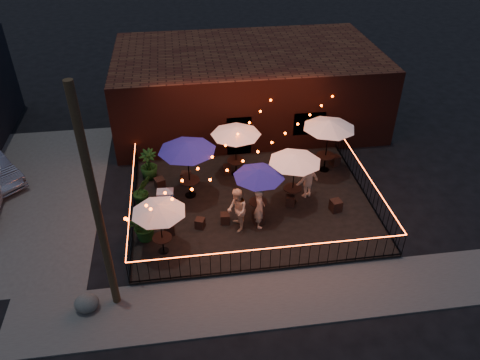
# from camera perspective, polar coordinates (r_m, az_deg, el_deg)

# --- Properties ---
(ground) EXTENTS (110.00, 110.00, 0.00)m
(ground) POSITION_cam_1_polar(r_m,az_deg,el_deg) (18.78, 2.47, -6.80)
(ground) COLOR black
(ground) RESTS_ON ground
(patio) EXTENTS (10.00, 8.00, 0.15)m
(patio) POSITION_cam_1_polar(r_m,az_deg,el_deg) (20.24, 1.48, -2.91)
(patio) COLOR black
(patio) RESTS_ON ground
(sidewalk) EXTENTS (18.00, 2.50, 0.05)m
(sidewalk) POSITION_cam_1_polar(r_m,az_deg,el_deg) (16.53, 4.51, -14.16)
(sidewalk) COLOR #464340
(sidewalk) RESTS_ON ground
(brick_building) EXTENTS (14.00, 8.00, 4.00)m
(brick_building) POSITION_cam_1_polar(r_m,az_deg,el_deg) (26.23, 0.86, 11.34)
(brick_building) COLOR #33140D
(brick_building) RESTS_ON ground
(utility_pole) EXTENTS (0.26, 0.26, 8.00)m
(utility_pole) POSITION_cam_1_polar(r_m,az_deg,el_deg) (14.26, -17.07, -3.42)
(utility_pole) COLOR #312414
(utility_pole) RESTS_ON ground
(fence_front) EXTENTS (10.00, 0.04, 1.04)m
(fence_front) POSITION_cam_1_polar(r_m,az_deg,el_deg) (16.89, 3.73, -9.58)
(fence_front) COLOR black
(fence_front) RESTS_ON patio
(fence_left) EXTENTS (0.04, 8.00, 1.04)m
(fence_left) POSITION_cam_1_polar(r_m,az_deg,el_deg) (19.82, -12.93, -2.74)
(fence_left) COLOR black
(fence_left) RESTS_ON patio
(fence_right) EXTENTS (0.04, 8.00, 1.04)m
(fence_right) POSITION_cam_1_polar(r_m,az_deg,el_deg) (21.17, 14.98, -0.38)
(fence_right) COLOR black
(fence_right) RESTS_ON patio
(festoon_lights) EXTENTS (10.02, 8.72, 1.32)m
(festoon_lights) POSITION_cam_1_polar(r_m,az_deg,el_deg) (18.47, -1.35, 2.25)
(festoon_lights) COLOR #E63300
(festoon_lights) RESTS_ON ground
(cafe_table_0) EXTENTS (2.64, 2.64, 2.20)m
(cafe_table_0) POSITION_cam_1_polar(r_m,az_deg,el_deg) (16.83, -9.91, -3.55)
(cafe_table_0) COLOR black
(cafe_table_0) RESTS_ON patio
(cafe_table_1) EXTENTS (2.79, 2.79, 2.69)m
(cafe_table_1) POSITION_cam_1_polar(r_m,az_deg,el_deg) (19.34, -6.48, 3.98)
(cafe_table_1) COLOR black
(cafe_table_1) RESTS_ON patio
(cafe_table_2) EXTENTS (2.64, 2.64, 2.28)m
(cafe_table_2) POSITION_cam_1_polar(r_m,az_deg,el_deg) (18.28, 2.32, 0.77)
(cafe_table_2) COLOR black
(cafe_table_2) RESTS_ON patio
(cafe_table_3) EXTENTS (2.57, 2.57, 2.50)m
(cafe_table_3) POSITION_cam_1_polar(r_m,az_deg,el_deg) (20.76, -0.51, 5.94)
(cafe_table_3) COLOR black
(cafe_table_3) RESTS_ON patio
(cafe_table_4) EXTENTS (2.32, 2.32, 2.41)m
(cafe_table_4) POSITION_cam_1_polar(r_m,az_deg,el_deg) (19.08, 6.73, 2.57)
(cafe_table_4) COLOR black
(cafe_table_4) RESTS_ON patio
(cafe_table_5) EXTENTS (2.53, 2.53, 2.63)m
(cafe_table_5) POSITION_cam_1_polar(r_m,az_deg,el_deg) (21.40, 10.84, 6.61)
(cafe_table_5) COLOR black
(cafe_table_5) RESTS_ON patio
(bistro_chair_0) EXTENTS (0.41, 0.41, 0.48)m
(bistro_chair_0) POSITION_cam_1_polar(r_m,az_deg,el_deg) (18.71, -8.62, -5.84)
(bistro_chair_0) COLOR black
(bistro_chair_0) RESTS_ON patio
(bistro_chair_1) EXTENTS (0.46, 0.46, 0.42)m
(bistro_chair_1) POSITION_cam_1_polar(r_m,az_deg,el_deg) (18.85, -4.90, -5.27)
(bistro_chair_1) COLOR black
(bistro_chair_1) RESTS_ON patio
(bistro_chair_2) EXTENTS (0.54, 0.54, 0.50)m
(bistro_chair_2) POSITION_cam_1_polar(r_m,az_deg,el_deg) (21.20, -9.74, -0.42)
(bistro_chair_2) COLOR black
(bistro_chair_2) RESTS_ON patio
(bistro_chair_3) EXTENTS (0.51, 0.51, 0.51)m
(bistro_chair_3) POSITION_cam_1_polar(r_m,az_deg,el_deg) (21.41, -6.60, 0.31)
(bistro_chair_3) COLOR black
(bistro_chair_3) RESTS_ON patio
(bistro_chair_4) EXTENTS (0.40, 0.40, 0.44)m
(bistro_chair_4) POSITION_cam_1_polar(r_m,az_deg,el_deg) (19.01, -1.83, -4.70)
(bistro_chair_4) COLOR black
(bistro_chair_4) RESTS_ON patio
(bistro_chair_5) EXTENTS (0.46, 0.46, 0.52)m
(bistro_chair_5) POSITION_cam_1_polar(r_m,az_deg,el_deg) (19.01, 2.24, -4.56)
(bistro_chair_5) COLOR black
(bistro_chair_5) RESTS_ON patio
(bistro_chair_6) EXTENTS (0.38, 0.38, 0.43)m
(bistro_chair_6) POSITION_cam_1_polar(r_m,az_deg,el_deg) (21.90, -1.57, 1.31)
(bistro_chair_6) COLOR black
(bistro_chair_6) RESTS_ON patio
(bistro_chair_7) EXTENTS (0.56, 0.56, 0.52)m
(bistro_chair_7) POSITION_cam_1_polar(r_m,az_deg,el_deg) (21.68, 3.16, 1.01)
(bistro_chair_7) COLOR black
(bistro_chair_7) RESTS_ON patio
(bistro_chair_8) EXTENTS (0.46, 0.46, 0.43)m
(bistro_chair_8) POSITION_cam_1_polar(r_m,az_deg,el_deg) (20.04, 6.15, -2.54)
(bistro_chair_8) COLOR black
(bistro_chair_8) RESTS_ON patio
(bistro_chair_9) EXTENTS (0.51, 0.51, 0.51)m
(bistro_chair_9) POSITION_cam_1_polar(r_m,az_deg,el_deg) (20.01, 11.59, -3.07)
(bistro_chair_9) COLOR black
(bistro_chair_9) RESTS_ON patio
(bistro_chair_10) EXTENTS (0.49, 0.49, 0.46)m
(bistro_chair_10) POSITION_cam_1_polar(r_m,az_deg,el_deg) (22.24, 7.65, 1.58)
(bistro_chair_10) COLOR black
(bistro_chair_10) RESTS_ON patio
(bistro_chair_11) EXTENTS (0.52, 0.52, 0.48)m
(bistro_chair_11) POSITION_cam_1_polar(r_m,az_deg,el_deg) (22.96, 11.49, 2.36)
(bistro_chair_11) COLOR black
(bistro_chair_11) RESTS_ON patio
(patron_a) EXTENTS (0.44, 0.66, 1.79)m
(patron_a) POSITION_cam_1_polar(r_m,az_deg,el_deg) (18.46, 2.39, -3.41)
(patron_a) COLOR #D9A995
(patron_a) RESTS_ON patio
(patron_b) EXTENTS (0.79, 0.97, 1.88)m
(patron_b) POSITION_cam_1_polar(r_m,az_deg,el_deg) (18.26, -0.36, -3.69)
(patron_b) COLOR tan
(patron_b) RESTS_ON patio
(patron_c) EXTENTS (1.34, 1.06, 1.82)m
(patron_c) POSITION_cam_1_polar(r_m,az_deg,el_deg) (20.25, 8.21, 0.16)
(patron_c) COLOR #DCAA91
(patron_c) RESTS_ON patio
(potted_shrub_a) EXTENTS (1.34, 1.20, 1.35)m
(potted_shrub_a) POSITION_cam_1_polar(r_m,az_deg,el_deg) (18.35, -11.43, -5.38)
(potted_shrub_a) COLOR #103D0D
(potted_shrub_a) RESTS_ON patio
(potted_shrub_b) EXTENTS (1.02, 0.93, 1.50)m
(potted_shrub_b) POSITION_cam_1_polar(r_m,az_deg,el_deg) (19.99, -11.82, -1.35)
(potted_shrub_b) COLOR #15390E
(potted_shrub_b) RESTS_ON patio
(potted_shrub_c) EXTENTS (1.02, 1.02, 1.45)m
(potted_shrub_c) POSITION_cam_1_polar(r_m,az_deg,el_deg) (21.71, -11.08, 1.86)
(potted_shrub_c) COLOR #1E3C11
(potted_shrub_c) RESTS_ON patio
(cooler) EXTENTS (0.71, 0.53, 0.91)m
(cooler) POSITION_cam_1_polar(r_m,az_deg,el_deg) (19.82, -9.01, -2.40)
(cooler) COLOR #0458B3
(cooler) RESTS_ON patio
(boulder) EXTENTS (1.07, 1.00, 0.67)m
(boulder) POSITION_cam_1_polar(r_m,az_deg,el_deg) (16.71, -18.19, -14.08)
(boulder) COLOR #484843
(boulder) RESTS_ON ground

